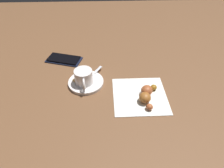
% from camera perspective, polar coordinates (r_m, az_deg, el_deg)
% --- Properties ---
extents(ground_plane, '(1.80, 1.80, 0.00)m').
position_cam_1_polar(ground_plane, '(0.67, 0.02, -2.12)').
color(ground_plane, brown).
extents(saucer, '(0.12, 0.12, 0.01)m').
position_cam_1_polar(saucer, '(0.70, -7.58, 0.47)').
color(saucer, white).
rests_on(saucer, ground).
extents(espresso_cup, '(0.06, 0.09, 0.05)m').
position_cam_1_polar(espresso_cup, '(0.68, -8.26, 2.02)').
color(espresso_cup, white).
rests_on(espresso_cup, saucer).
extents(teaspoon, '(0.09, 0.13, 0.01)m').
position_cam_1_polar(teaspoon, '(0.70, -7.29, 1.15)').
color(teaspoon, silver).
rests_on(teaspoon, saucer).
extents(sugar_packet, '(0.06, 0.05, 0.01)m').
position_cam_1_polar(sugar_packet, '(0.71, -9.05, 1.88)').
color(sugar_packet, tan).
rests_on(sugar_packet, saucer).
extents(napkin, '(0.18, 0.18, 0.00)m').
position_cam_1_polar(napkin, '(0.66, 8.08, -3.29)').
color(napkin, white).
rests_on(napkin, ground).
extents(croissant, '(0.07, 0.12, 0.03)m').
position_cam_1_polar(croissant, '(0.64, 10.07, -2.95)').
color(croissant, '#905F18').
rests_on(croissant, napkin).
extents(cell_phone, '(0.15, 0.11, 0.01)m').
position_cam_1_polar(cell_phone, '(0.84, -13.82, 6.99)').
color(cell_phone, '#161C33').
rests_on(cell_phone, ground).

